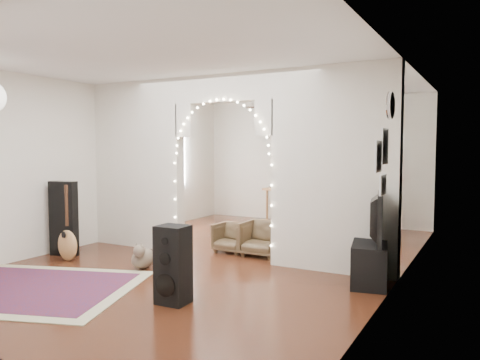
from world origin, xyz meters
The scene contains 23 objects.
floor centered at (0.00, 0.00, 0.00)m, with size 7.50×7.50×0.00m, color black.
ceiling centered at (0.00, 0.00, 2.70)m, with size 5.00×7.50×0.02m, color white.
wall_back centered at (0.00, 3.75, 1.35)m, with size 5.00×0.02×2.70m, color silver.
wall_left centered at (-2.50, 0.00, 1.35)m, with size 0.02×7.50×2.70m, color silver.
wall_right centered at (2.50, 0.00, 1.35)m, with size 0.02×7.50×2.70m, color silver.
divider_wall centered at (0.00, 0.00, 1.42)m, with size 5.00×0.20×2.70m.
fairy_lights centered at (0.00, -0.13, 1.55)m, with size 1.64×0.04×1.60m, color #FFEABF, non-canonical shape.
window centered at (-2.47, 1.80, 1.50)m, with size 0.04×1.20×1.40m, color white.
wall_clock centered at (2.48, -0.60, 2.10)m, with size 0.31×0.31×0.03m, color white.
picture_frames centered at (2.48, -1.00, 1.50)m, with size 0.02×0.50×0.70m, color white, non-canonical shape.
ceiling_fan centered at (0.00, 2.00, 2.40)m, with size 1.10×1.10×0.30m, color gold, non-canonical shape.
area_rug centered at (-1.27, -2.48, 0.01)m, with size 2.54×1.90×0.02m, color maroon.
guitar_case centered at (-2.20, -1.07, 0.57)m, with size 0.43×0.14×1.13m, color black.
acoustic_guitar centered at (-1.88, -1.29, 0.41)m, with size 0.39×0.22×0.93m.
tabby_cat centered at (-0.63, -1.12, 0.16)m, with size 0.38×0.57×0.38m.
floor_speaker centered at (0.57, -2.05, 0.41)m, with size 0.33×0.30×0.82m.
media_console centered at (2.20, -0.25, 0.25)m, with size 0.40×1.00×0.50m, color black.
tv centered at (2.20, -0.25, 0.81)m, with size 1.07×0.14×0.62m, color black.
bookcase centered at (0.67, 2.19, 0.84)m, with size 1.65×0.42×1.69m, color #C5AF8F.
dining_table centered at (-0.28, 3.50, 0.68)m, with size 1.30×0.96×0.76m.
flower_vase centered at (-0.28, 3.50, 0.85)m, with size 0.18×0.18×0.19m, color silver.
dining_chair_left centered at (-0.08, 0.35, 0.23)m, with size 0.49×0.50×0.46m, color brown.
dining_chair_right centered at (0.45, 0.35, 0.26)m, with size 0.56×0.58×0.53m, color brown.
Camera 1 is at (3.50, -5.95, 1.64)m, focal length 35.00 mm.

